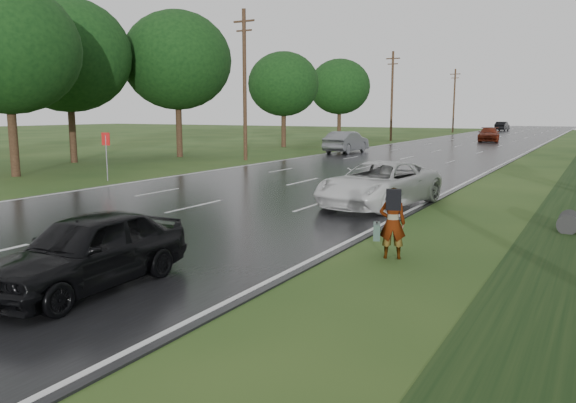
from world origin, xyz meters
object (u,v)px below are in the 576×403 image
(dark_sedan, at_px, (88,250))
(silver_sedan, at_px, (346,142))
(road_sign, at_px, (106,146))
(white_pickup, at_px, (379,184))
(pedestrian, at_px, (392,222))

(dark_sedan, distance_m, silver_sedan, 35.95)
(road_sign, relative_size, white_pickup, 0.42)
(pedestrian, xyz_separation_m, silver_sedan, (-13.98, 29.67, 0.06))
(road_sign, bearing_deg, white_pickup, -3.00)
(white_pickup, bearing_deg, road_sign, -174.15)
(road_sign, relative_size, dark_sedan, 0.55)
(road_sign, relative_size, pedestrian, 1.42)
(white_pickup, distance_m, silver_sedan, 25.77)
(pedestrian, height_order, dark_sedan, pedestrian)
(white_pickup, bearing_deg, silver_sedan, 124.86)
(silver_sedan, bearing_deg, pedestrian, 115.97)
(silver_sedan, bearing_deg, dark_sedan, 106.64)
(pedestrian, bearing_deg, dark_sedan, 29.32)
(dark_sedan, bearing_deg, road_sign, 134.13)
(white_pickup, height_order, dark_sedan, white_pickup)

